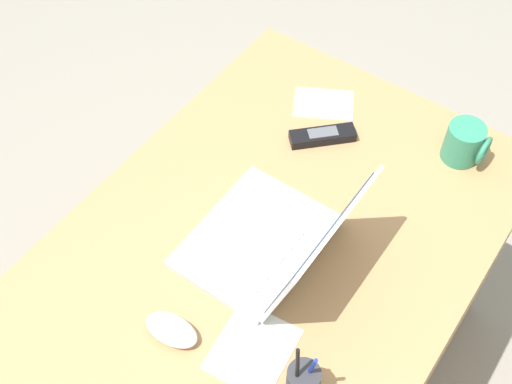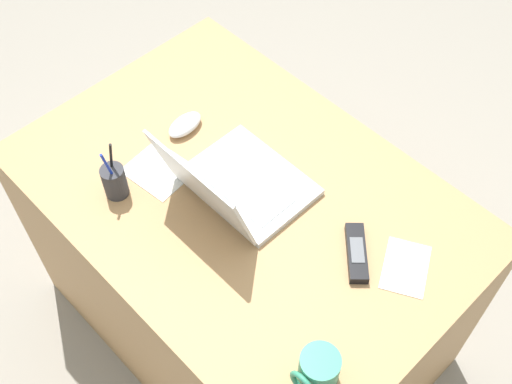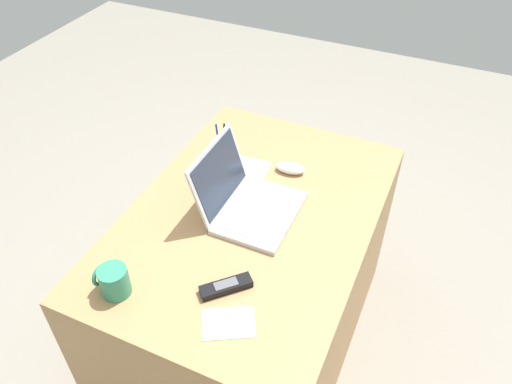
# 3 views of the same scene
# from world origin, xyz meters

# --- Properties ---
(ground_plane) EXTENTS (6.00, 6.00, 0.00)m
(ground_plane) POSITION_xyz_m (0.00, 0.00, 0.00)
(ground_plane) COLOR gray
(desk) EXTENTS (1.17, 0.80, 0.74)m
(desk) POSITION_xyz_m (0.00, 0.00, 0.37)
(desk) COLOR tan
(desk) RESTS_ON ground
(laptop) EXTENTS (0.31, 0.30, 0.23)m
(laptop) POSITION_xyz_m (0.01, 0.02, 0.79)
(laptop) COLOR silver
(laptop) RESTS_ON desk
(computer_mouse) EXTENTS (0.07, 0.12, 0.04)m
(computer_mouse) POSITION_xyz_m (0.27, -0.04, 0.76)
(computer_mouse) COLOR white
(computer_mouse) RESTS_ON desk
(coffee_mug_white) EXTENTS (0.09, 0.10, 0.09)m
(coffee_mug_white) POSITION_xyz_m (-0.46, 0.22, 0.79)
(coffee_mug_white) COLOR #338C6B
(coffee_mug_white) RESTS_ON desk
(cordless_phone) EXTENTS (0.14, 0.14, 0.03)m
(cordless_phone) POSITION_xyz_m (-0.32, -0.07, 0.76)
(cordless_phone) COLOR black
(cordless_phone) RESTS_ON desk
(pen_holder) EXTENTS (0.06, 0.06, 0.17)m
(pen_holder) POSITION_xyz_m (0.23, 0.23, 0.79)
(pen_holder) COLOR #333338
(pen_holder) RESTS_ON desk
(paper_note_near_laptop) EXTENTS (0.16, 0.18, 0.00)m
(paper_note_near_laptop) POSITION_xyz_m (-0.42, -0.12, 0.74)
(paper_note_near_laptop) COLOR white
(paper_note_near_laptop) RESTS_ON desk
(paper_note_left) EXTENTS (0.17, 0.15, 0.00)m
(paper_note_left) POSITION_xyz_m (0.21, 0.11, 0.74)
(paper_note_left) COLOR white
(paper_note_left) RESTS_ON desk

